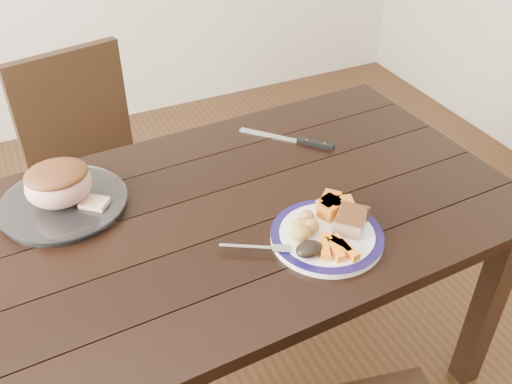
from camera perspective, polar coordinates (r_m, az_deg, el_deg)
name	(u,v)px	position (r m, az deg, el deg)	size (l,w,h in m)	color
ground	(233,377)	(2.10, -2.32, -18.00)	(4.00, 4.00, 0.00)	#472B16
dining_table	(227,236)	(1.61, -2.88, -4.42)	(1.64, 0.97, 0.75)	black
chair_far	(93,164)	(2.23, -15.96, 2.74)	(0.50, 0.51, 0.93)	black
dinner_plate	(327,237)	(1.47, 7.09, -4.45)	(0.29, 0.29, 0.02)	white
plate_rim	(327,234)	(1.46, 7.11, -4.20)	(0.29, 0.29, 0.02)	#130C3E
serving_platter	(64,204)	(1.64, -18.66, -1.18)	(0.34, 0.34, 0.02)	white
pork_slice	(350,221)	(1.47, 9.42, -2.90)	(0.09, 0.07, 0.04)	#A67965
roasted_potatoes	(304,226)	(1.44, 4.82, -3.43)	(0.09, 0.10, 0.04)	gold
carrot_batons	(336,247)	(1.41, 8.04, -5.49)	(0.09, 0.11, 0.02)	orange
pumpkin_wedges	(333,205)	(1.52, 7.69, -1.35)	(0.10, 0.09, 0.04)	orange
dark_mushroom	(309,249)	(1.39, 5.36, -5.70)	(0.07, 0.05, 0.03)	black
fork	(261,248)	(1.41, 0.47, -5.62)	(0.16, 0.10, 0.00)	silver
roast_joint	(59,185)	(1.61, -19.11, 0.67)	(0.18, 0.15, 0.12)	tan
cut_slice	(95,203)	(1.59, -15.83, -1.11)	(0.07, 0.06, 0.02)	tan
carving_knife	(303,141)	(1.84, 4.77, 5.07)	(0.23, 0.25, 0.01)	silver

